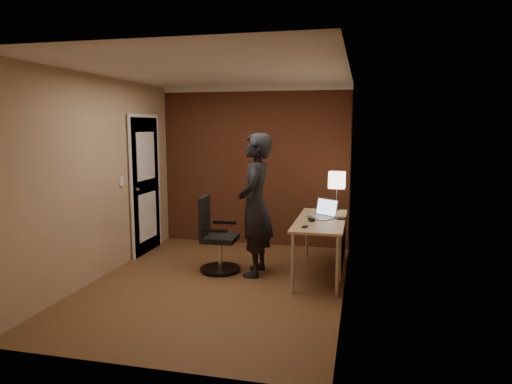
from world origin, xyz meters
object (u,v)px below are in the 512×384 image
mouse (311,220)px  laptop (323,212)px  wallet (341,218)px  phone (305,227)px  person (255,205)px  desk_lamp (337,181)px  desk (326,230)px  office_chair (215,239)px

mouse → laptop: bearing=42.1°
laptop → wallet: bearing=-16.6°
phone → person: bearing=156.4°
phone → person: size_ratio=0.06×
phone → desk_lamp: bearing=81.4°
laptop → person: (-0.84, -0.25, 0.11)m
phone → person: (-0.68, 0.38, 0.17)m
phone → person: 0.79m
desk → wallet: size_ratio=13.64×
desk → mouse: bearing=-142.3°
mouse → office_chair: office_chair is taller
desk → office_chair: bearing=-175.4°
laptop → desk_lamp: bearing=75.8°
mouse → person: bearing=154.2°
mouse → phone: size_ratio=0.87×
wallet → desk: bearing=-157.5°
laptop → phone: bearing=-104.2°
laptop → wallet: 0.25m
laptop → office_chair: size_ratio=0.43×
phone → laptop: bearing=81.4°
desk_lamp → mouse: size_ratio=5.35×
laptop → office_chair: 1.44m
desk_lamp → phone: desk_lamp is taller
office_chair → person: size_ratio=0.54×
mouse → person: person is taller
wallet → office_chair: size_ratio=0.11×
wallet → phone: bearing=-124.7°
desk_lamp → phone: (-0.29, -1.15, -0.41)m
laptop → mouse: (-0.12, -0.28, -0.05)m
desk_lamp → mouse: 0.93m
mouse → wallet: size_ratio=0.91×
desk → office_chair: (-1.42, -0.12, -0.18)m
laptop → mouse: laptop is taller
laptop → mouse: size_ratio=4.19×
phone → wallet: wallet is taller
desk → wallet: 0.24m
person → mouse: bearing=85.9°
mouse → office_chair: size_ratio=0.10×
office_chair → person: bearing=0.3°
laptop → wallet: size_ratio=3.81×
wallet → desk_lamp: bearing=99.5°
desk_lamp → person: 1.26m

